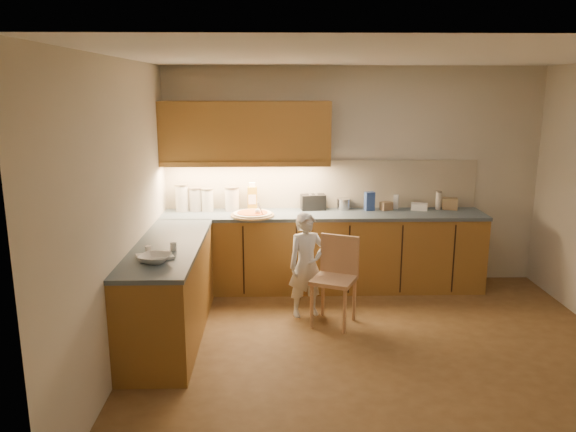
% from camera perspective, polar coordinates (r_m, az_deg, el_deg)
% --- Properties ---
extents(room, '(4.54, 4.50, 2.62)m').
position_cam_1_polar(room, '(4.83, 9.92, 4.68)').
color(room, brown).
rests_on(room, ground).
extents(l_counter, '(3.77, 2.62, 0.92)m').
position_cam_1_polar(l_counter, '(6.23, -1.14, -4.75)').
color(l_counter, olive).
rests_on(l_counter, ground).
extents(backsplash, '(3.75, 0.02, 0.58)m').
position_cam_1_polar(backsplash, '(6.79, 3.43, 3.24)').
color(backsplash, '#B9AD8F').
rests_on(backsplash, l_counter).
extents(upper_cabinets, '(1.95, 0.36, 0.73)m').
position_cam_1_polar(upper_cabinets, '(6.54, -4.35, 8.48)').
color(upper_cabinets, olive).
rests_on(upper_cabinets, ground).
extents(pizza_on_board, '(0.50, 0.50, 0.20)m').
position_cam_1_polar(pizza_on_board, '(6.40, -3.61, 0.18)').
color(pizza_on_board, '#A78853').
rests_on(pizza_on_board, l_counter).
extents(child, '(0.47, 0.38, 1.10)m').
position_cam_1_polar(child, '(5.85, 1.91, -4.99)').
color(child, silver).
rests_on(child, ground).
extents(wooden_chair, '(0.53, 0.53, 0.89)m').
position_cam_1_polar(wooden_chair, '(5.72, 4.90, -5.84)').
color(wooden_chair, tan).
rests_on(wooden_chair, ground).
extents(mixing_bowl, '(0.32, 0.32, 0.06)m').
position_cam_1_polar(mixing_bowl, '(4.85, -13.35, -4.23)').
color(mixing_bowl, white).
rests_on(mixing_bowl, l_counter).
extents(canister_a, '(0.16, 0.16, 0.33)m').
position_cam_1_polar(canister_a, '(6.73, -10.72, 1.85)').
color(canister_a, silver).
rests_on(canister_a, l_counter).
extents(canister_b, '(0.16, 0.16, 0.28)m').
position_cam_1_polar(canister_b, '(6.72, -9.36, 1.71)').
color(canister_b, beige).
rests_on(canister_b, l_counter).
extents(canister_c, '(0.15, 0.15, 0.28)m').
position_cam_1_polar(canister_c, '(6.69, -8.19, 1.66)').
color(canister_c, white).
rests_on(canister_c, l_counter).
extents(canister_d, '(0.18, 0.18, 0.29)m').
position_cam_1_polar(canister_d, '(6.68, -5.70, 1.78)').
color(canister_d, white).
rests_on(canister_d, l_counter).
extents(oil_jug, '(0.12, 0.09, 0.34)m').
position_cam_1_polar(oil_jug, '(6.65, -3.65, 1.85)').
color(oil_jug, '#AF8E23').
rests_on(oil_jug, l_counter).
extents(toaster, '(0.30, 0.19, 0.19)m').
position_cam_1_polar(toaster, '(6.71, 2.57, 1.42)').
color(toaster, black).
rests_on(toaster, l_counter).
extents(steel_pot, '(0.17, 0.17, 0.13)m').
position_cam_1_polar(steel_pot, '(6.76, 5.68, 1.24)').
color(steel_pot, '#ACACB1').
rests_on(steel_pot, l_counter).
extents(blue_box, '(0.13, 0.10, 0.22)m').
position_cam_1_polar(blue_box, '(6.74, 8.29, 1.51)').
color(blue_box, '#304A90').
rests_on(blue_box, l_counter).
extents(card_box_a, '(0.16, 0.14, 0.10)m').
position_cam_1_polar(card_box_a, '(6.81, 9.95, 1.01)').
color(card_box_a, '#A47F58').
rests_on(card_box_a, l_counter).
extents(white_bottle, '(0.07, 0.07, 0.17)m').
position_cam_1_polar(white_bottle, '(6.90, 10.91, 1.44)').
color(white_bottle, white).
rests_on(white_bottle, l_counter).
extents(flat_pack, '(0.22, 0.18, 0.08)m').
position_cam_1_polar(flat_pack, '(6.90, 13.19, 0.93)').
color(flat_pack, silver).
rests_on(flat_pack, l_counter).
extents(tall_jar, '(0.07, 0.07, 0.22)m').
position_cam_1_polar(tall_jar, '(6.96, 15.03, 1.56)').
color(tall_jar, silver).
rests_on(tall_jar, l_counter).
extents(card_box_b, '(0.20, 0.17, 0.14)m').
position_cam_1_polar(card_box_b, '(7.01, 16.12, 1.21)').
color(card_box_b, '#987B51').
rests_on(card_box_b, l_counter).
extents(dough_cloth, '(0.36, 0.33, 0.02)m').
position_cam_1_polar(dough_cloth, '(4.99, -13.37, -4.01)').
color(dough_cloth, silver).
rests_on(dough_cloth, l_counter).
extents(spice_jar_a, '(0.06, 0.06, 0.07)m').
position_cam_1_polar(spice_jar_a, '(5.09, -14.00, -3.39)').
color(spice_jar_a, white).
rests_on(spice_jar_a, l_counter).
extents(spice_jar_b, '(0.06, 0.06, 0.08)m').
position_cam_1_polar(spice_jar_b, '(5.15, -11.57, -3.05)').
color(spice_jar_b, silver).
rests_on(spice_jar_b, l_counter).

